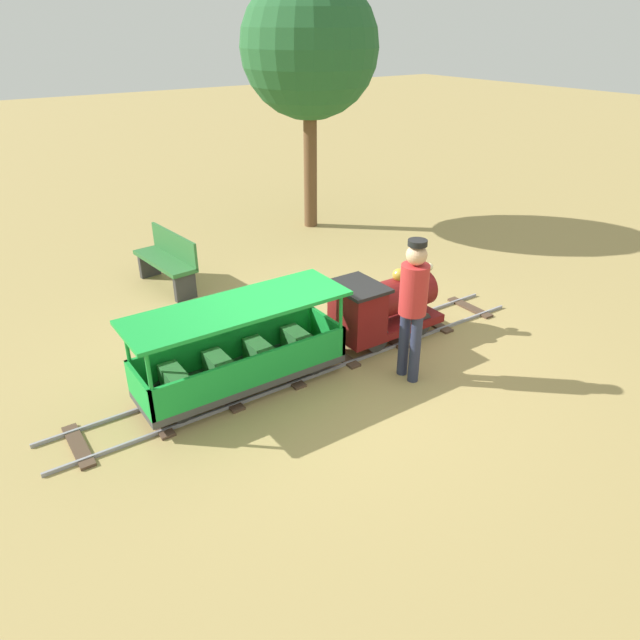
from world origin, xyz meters
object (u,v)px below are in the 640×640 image
park_bench (168,260)px  locomotive (382,305)px  passenger_car (241,355)px  conductor_person (413,300)px  oak_tree_near (309,48)px

park_bench → locomotive: bearing=26.4°
locomotive → passenger_car: (0.00, -1.94, -0.06)m
locomotive → conductor_person: bearing=-19.7°
passenger_car → conductor_person: bearing=63.3°
park_bench → oak_tree_near: size_ratio=0.30×
locomotive → park_bench: locomotive is taller
locomotive → oak_tree_near: bearing=157.1°
conductor_person → oak_tree_near: oak_tree_near is taller
locomotive → passenger_car: size_ratio=0.61×
passenger_car → oak_tree_near: 6.39m
locomotive → oak_tree_near: (-4.37, 1.85, 2.67)m
oak_tree_near → park_bench: bearing=-69.4°
conductor_person → passenger_car: bearing=-116.7°
passenger_car → oak_tree_near: (-4.37, 3.78, 2.73)m
passenger_car → oak_tree_near: bearing=139.1°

